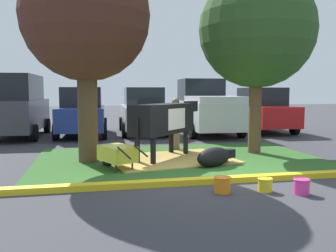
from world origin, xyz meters
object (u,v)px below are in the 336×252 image
(wheelbarrow, at_px, (117,154))
(bucket_yellow, at_px, (265,184))
(bucket_orange, at_px, (222,184))
(bucket_pink, at_px, (301,186))
(sedan_red, at_px, (261,110))
(person_handler, at_px, (176,122))
(cow_holstein, at_px, (165,119))
(sedan_blue, at_px, (82,112))
(suv_dark_grey, at_px, (16,106))
(shade_tree_left, at_px, (86,18))
(shade_tree_right, at_px, (257,30))
(sedan_silver, at_px, (143,111))
(pickup_truck_black, at_px, (205,108))
(calf_lying, at_px, (215,157))

(wheelbarrow, relative_size, bucket_yellow, 5.44)
(bucket_orange, height_order, bucket_pink, bucket_orange)
(bucket_pink, bearing_deg, sedan_red, 67.56)
(person_handler, relative_size, wheelbarrow, 1.06)
(wheelbarrow, height_order, sedan_red, sedan_red)
(cow_holstein, bearing_deg, wheelbarrow, -139.25)
(sedan_blue, relative_size, sedan_red, 1.00)
(person_handler, xyz_separation_m, sedan_red, (5.11, 4.42, 0.10))
(suv_dark_grey, relative_size, sedan_blue, 1.05)
(shade_tree_left, distance_m, shade_tree_right, 4.88)
(sedan_blue, distance_m, sedan_silver, 2.63)
(shade_tree_right, xyz_separation_m, sedan_red, (2.92, 5.47, -2.64))
(shade_tree_left, relative_size, bucket_orange, 16.94)
(sedan_blue, height_order, pickup_truck_black, pickup_truck_black)
(wheelbarrow, distance_m, sedan_blue, 7.21)
(wheelbarrow, bearing_deg, suv_dark_grey, 116.56)
(bucket_yellow, distance_m, bucket_pink, 0.64)
(pickup_truck_black, bearing_deg, bucket_yellow, -101.12)
(calf_lying, height_order, wheelbarrow, wheelbarrow)
(person_handler, bearing_deg, shade_tree_right, -25.66)
(bucket_orange, relative_size, suv_dark_grey, 0.07)
(bucket_pink, bearing_deg, sedan_silver, 98.08)
(person_handler, bearing_deg, pickup_truck_black, 61.28)
(wheelbarrow, relative_size, sedan_red, 0.35)
(calf_lying, xyz_separation_m, sedan_blue, (-3.33, 7.23, 0.75))
(cow_holstein, relative_size, bucket_orange, 7.99)
(cow_holstein, distance_m, bucket_pink, 4.42)
(sedan_silver, bearing_deg, sedan_red, -3.91)
(shade_tree_right, height_order, wheelbarrow, shade_tree_right)
(shade_tree_right, relative_size, wheelbarrow, 3.44)
(calf_lying, bearing_deg, shade_tree_left, 158.29)
(sedan_silver, bearing_deg, calf_lying, -84.57)
(wheelbarrow, distance_m, suv_dark_grey, 7.95)
(sedan_blue, distance_m, pickup_truck_black, 5.33)
(bucket_orange, xyz_separation_m, bucket_pink, (1.37, -0.39, -0.01))
(sedan_blue, xyz_separation_m, pickup_truck_black, (5.32, -0.24, 0.13))
(person_handler, relative_size, sedan_blue, 0.37)
(cow_holstein, height_order, sedan_blue, sedan_blue)
(wheelbarrow, distance_m, pickup_truck_black, 8.20)
(pickup_truck_black, bearing_deg, cow_holstein, -117.78)
(wheelbarrow, xyz_separation_m, suv_dark_grey, (-3.53, 7.07, 0.88))
(shade_tree_left, distance_m, sedan_silver, 7.19)
(shade_tree_right, distance_m, wheelbarrow, 5.52)
(wheelbarrow, bearing_deg, shade_tree_left, 120.62)
(person_handler, height_order, bucket_pink, person_handler)
(sedan_silver, bearing_deg, suv_dark_grey, -177.04)
(cow_holstein, bearing_deg, shade_tree_right, 5.83)
(person_handler, height_order, sedan_blue, sedan_blue)
(shade_tree_right, xyz_separation_m, cow_holstein, (-2.80, -0.29, -2.53))
(calf_lying, relative_size, pickup_truck_black, 0.23)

